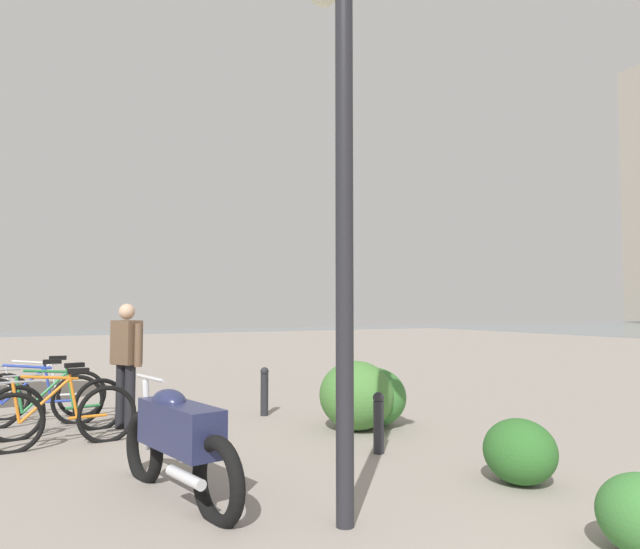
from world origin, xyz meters
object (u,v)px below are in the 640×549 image
Objects in this scene: bollard_near at (379,421)px; motorcycle at (177,439)px; bicycle_blue at (37,400)px; bollard_mid at (264,390)px; lamppost at (344,143)px; bicycle_white at (44,394)px; pedestrian at (126,356)px; bicycle_orange at (61,417)px; bicycle_green at (59,407)px.

motorcycle is at bearing 101.08° from bollard_near.
bollard_mid is (-0.74, -3.13, 0.03)m from bicycle_blue.
bollard_mid is at bearing -103.38° from bicycle_blue.
bollard_near is (0.47, -2.42, -0.14)m from motorcycle.
lamppost is 2.56× the size of bicycle_blue.
bicycle_white is at bearing 65.63° from bollard_mid.
pedestrian is (3.19, -0.07, 0.49)m from motorcycle.
bicycle_white is (2.12, 0.11, 0.00)m from bicycle_orange.
lamppost is at bearing -159.35° from bicycle_blue.
pedestrian is (4.45, 0.90, -1.96)m from lamppost.
bollard_mid is at bearing -33.48° from motorcycle.
bicycle_blue is (0.75, 0.24, 0.00)m from bicycle_green.
lamppost is at bearing -168.53° from pedestrian.
pedestrian is at bearing -1.25° from motorcycle.
bicycle_green is 0.79m from bicycle_blue.
pedestrian is 3.64m from bollard_near.
bollard_mid is (4.48, -1.16, -2.57)m from lamppost.
bicycle_orange is at bearing 25.19° from lamppost.
bicycle_white is at bearing 17.65° from lamppost.
bicycle_white is 5.28m from bollard_near.
lamppost reaches higher than bicycle_orange.
bollard_mid is (0.03, -2.06, -0.61)m from pedestrian.
bicycle_blue is 1.46m from pedestrian.
bicycle_green is 0.99× the size of bicycle_blue.
bicycle_green is 2.51× the size of bollard_near.
bicycle_blue is (1.50, 0.22, 0.00)m from bicycle_orange.
bicycle_green is at bearing 49.22° from bollard_near.
bicycle_orange is 2.55× the size of bollard_near.
pedestrian reaches higher than bollard_mid.
bicycle_green and bicycle_white have the same top height.
bicycle_orange is at bearing -171.80° from bicycle_blue.
motorcycle is at bearing -169.03° from bicycle_white.
bicycle_blue is at bearing 17.62° from bicycle_green.
motorcycle reaches higher than bollard_mid.
motorcycle is 4.67m from bicycle_white.
motorcycle is 3.10× the size of bollard_near.
bicycle_white is at bearing 38.77° from bollard_near.
pedestrian reaches higher than bicycle_green.
bollard_near is at bearing -121.96° from bicycle_orange.
bollard_near is at bearing -78.92° from motorcycle.
bicycle_orange is 1.02× the size of bicycle_green.
bicycle_blue is 4.88m from bollard_near.
bicycle_orange is 2.40× the size of bollard_mid.
bicycle_blue is at bearing 44.35° from bollard_near.
bicycle_blue reaches higher than bollard_near.
pedestrian is at bearing 11.47° from lamppost.
pedestrian reaches higher than bicycle_orange.
bicycle_blue is at bearing 76.62° from bollard_mid.
bicycle_orange and bicycle_white have the same top height.
lamppost is 5.29m from bollard_mid.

